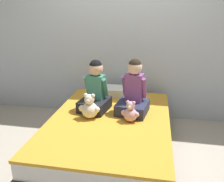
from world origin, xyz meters
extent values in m
plane|color=#B2A899|center=(0.00, 0.00, 0.00)|extent=(14.00, 14.00, 0.00)
cube|color=silver|center=(0.00, 1.09, 1.25)|extent=(8.00, 0.06, 2.50)
cube|color=#473828|center=(0.00, 0.00, 0.11)|extent=(1.37, 1.90, 0.22)
cube|color=silver|center=(0.00, 0.00, 0.31)|extent=(1.34, 1.87, 0.18)
cube|color=gold|center=(0.00, 0.00, 0.42)|extent=(1.36, 1.88, 0.03)
cube|color=black|center=(-0.23, 0.20, 0.50)|extent=(0.39, 0.42, 0.14)
cube|color=#3D8470|center=(-0.22, 0.25, 0.72)|extent=(0.22, 0.18, 0.29)
sphere|color=#DBAD89|center=(-0.22, 0.25, 0.95)|extent=(0.18, 0.18, 0.18)
sphere|color=black|center=(-0.22, 0.25, 0.98)|extent=(0.16, 0.16, 0.16)
cylinder|color=#3D8470|center=(-0.33, 0.28, 0.72)|extent=(0.08, 0.14, 0.24)
cylinder|color=#3D8470|center=(-0.10, 0.23, 0.72)|extent=(0.08, 0.14, 0.24)
cube|color=#282D47|center=(0.24, 0.20, 0.50)|extent=(0.41, 0.42, 0.14)
cube|color=#7F4789|center=(0.25, 0.25, 0.73)|extent=(0.22, 0.17, 0.33)
sphere|color=beige|center=(0.25, 0.25, 0.98)|extent=(0.17, 0.17, 0.17)
sphere|color=#2D2319|center=(0.25, 0.25, 1.01)|extent=(0.15, 0.15, 0.15)
cylinder|color=#7F4789|center=(0.13, 0.27, 0.74)|extent=(0.08, 0.15, 0.27)
cylinder|color=#7F4789|center=(0.37, 0.24, 0.74)|extent=(0.08, 0.15, 0.27)
sphere|color=silver|center=(-0.23, -0.03, 0.53)|extent=(0.19, 0.19, 0.19)
sphere|color=silver|center=(-0.23, -0.03, 0.66)|extent=(0.12, 0.12, 0.12)
sphere|color=beige|center=(-0.23, -0.08, 0.65)|extent=(0.05, 0.05, 0.05)
sphere|color=silver|center=(-0.27, -0.03, 0.70)|extent=(0.05, 0.05, 0.05)
sphere|color=silver|center=(-0.19, -0.03, 0.70)|extent=(0.05, 0.05, 0.05)
sphere|color=silver|center=(-0.32, -0.04, 0.55)|extent=(0.07, 0.07, 0.07)
sphere|color=silver|center=(-0.14, -0.05, 0.55)|extent=(0.07, 0.07, 0.07)
sphere|color=#DBA3B2|center=(0.24, -0.03, 0.51)|extent=(0.15, 0.15, 0.15)
sphere|color=#DBA3B2|center=(0.24, -0.03, 0.62)|extent=(0.10, 0.10, 0.10)
sphere|color=white|center=(0.23, -0.07, 0.61)|extent=(0.04, 0.04, 0.04)
sphere|color=#DBA3B2|center=(0.21, -0.02, 0.66)|extent=(0.04, 0.04, 0.04)
sphere|color=#DBA3B2|center=(0.27, -0.03, 0.66)|extent=(0.04, 0.04, 0.04)
sphere|color=#DBA3B2|center=(0.17, -0.03, 0.53)|extent=(0.06, 0.06, 0.06)
sphere|color=#DBA3B2|center=(0.31, -0.05, 0.53)|extent=(0.06, 0.06, 0.06)
cube|color=white|center=(0.00, 0.78, 0.49)|extent=(0.48, 0.29, 0.11)
camera|label=1|loc=(0.47, -2.42, 1.64)|focal=38.00mm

